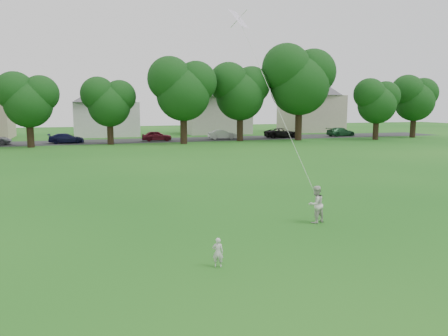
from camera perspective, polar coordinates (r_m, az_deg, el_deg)
name	(u,v)px	position (r m, az deg, el deg)	size (l,w,h in m)	color
ground	(225,264)	(12.00, 0.14, -12.40)	(160.00, 160.00, 0.00)	#125013
street	(112,141)	(52.94, -14.47, 3.38)	(90.00, 7.00, 0.01)	#2D2D30
toddler	(218,252)	(11.65, -0.80, -10.96)	(0.29, 0.19, 0.79)	silver
older_boy	(316,204)	(16.12, 11.91, -4.66)	(0.66, 0.52, 1.36)	silver
kite	(276,104)	(16.54, 6.81, 8.26)	(1.51, 1.96, 7.41)	white
tree_row	(139,85)	(48.04, -11.01, 10.63)	(81.08, 8.82, 11.70)	black
parked_cars	(122,137)	(51.99, -13.18, 4.02)	(65.02, 2.15, 1.28)	black
house_row	(113,100)	(62.83, -14.24, 8.55)	(77.39, 13.92, 10.52)	silver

